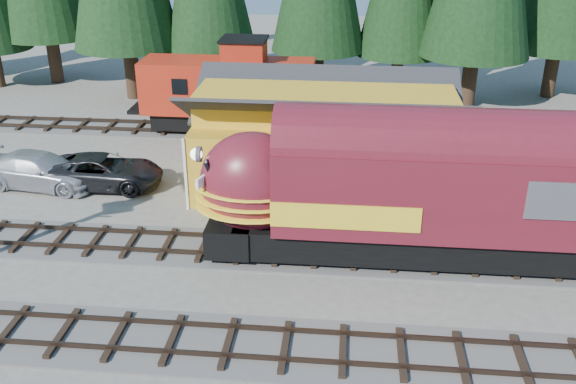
# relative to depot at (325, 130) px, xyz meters

# --- Properties ---
(ground) EXTENTS (120.00, 120.00, 0.00)m
(ground) POSITION_rel_depot_xyz_m (0.00, -10.50, -2.96)
(ground) COLOR #6B665B
(ground) RESTS_ON ground
(track_siding) EXTENTS (68.00, 3.20, 0.33)m
(track_siding) POSITION_rel_depot_xyz_m (10.00, -6.50, -2.90)
(track_siding) COLOR #4C4947
(track_siding) RESTS_ON ground
(track_spur) EXTENTS (32.00, 3.20, 0.33)m
(track_spur) POSITION_rel_depot_xyz_m (-10.00, 7.50, -2.90)
(track_spur) COLOR #4C4947
(track_spur) RESTS_ON ground
(depot) EXTENTS (12.80, 7.00, 5.30)m
(depot) POSITION_rel_depot_xyz_m (0.00, 0.00, 0.00)
(depot) COLOR gold
(depot) RESTS_ON ground
(locomotive) EXTENTS (17.18, 3.42, 4.67)m
(locomotive) POSITION_rel_depot_xyz_m (3.61, -6.50, -0.26)
(locomotive) COLOR black
(locomotive) RESTS_ON ground
(caboose) EXTENTS (10.01, 2.90, 5.20)m
(caboose) POSITION_rel_depot_xyz_m (-5.93, 7.50, -0.38)
(caboose) COLOR black
(caboose) RESTS_ON ground
(pickup_truck_a) EXTENTS (5.81, 2.78, 1.60)m
(pickup_truck_a) POSITION_rel_depot_xyz_m (-10.66, -0.95, -2.16)
(pickup_truck_a) COLOR black
(pickup_truck_a) RESTS_ON ground
(pickup_truck_b) EXTENTS (6.04, 3.03, 1.69)m
(pickup_truck_b) POSITION_rel_depot_xyz_m (-13.69, -1.25, -2.12)
(pickup_truck_b) COLOR #ACAEB4
(pickup_truck_b) RESTS_ON ground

